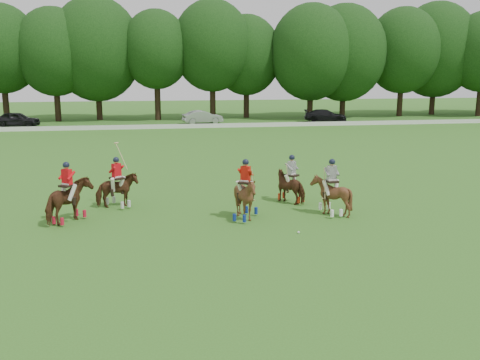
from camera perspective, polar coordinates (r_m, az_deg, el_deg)
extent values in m
plane|color=#34661D|center=(18.19, -5.26, -7.22)|extent=(180.00, 180.00, 0.00)
cylinder|color=black|center=(68.12, -23.73, 7.82)|extent=(0.70, 0.70, 4.98)
ellipsoid|color=black|center=(68.08, -24.13, 12.67)|extent=(8.80, 8.80, 10.12)
cylinder|color=black|center=(66.57, -18.91, 7.96)|extent=(0.70, 0.70, 4.64)
ellipsoid|color=black|center=(66.51, -19.23, 12.79)|extent=(8.80, 8.80, 10.13)
cylinder|color=black|center=(67.04, -14.81, 8.07)|extent=(0.70, 0.70, 4.31)
ellipsoid|color=black|center=(66.98, -15.09, 13.33)|extent=(10.67, 10.67, 12.27)
cylinder|color=black|center=(65.27, -8.79, 8.64)|extent=(0.70, 0.70, 5.24)
ellipsoid|color=black|center=(65.23, -8.94, 13.60)|extent=(8.06, 8.06, 9.26)
cylinder|color=black|center=(65.97, -2.93, 8.77)|extent=(0.70, 0.70, 5.19)
ellipsoid|color=black|center=(65.96, -2.99, 14.12)|extent=(9.50, 9.50, 10.92)
cylinder|color=black|center=(68.02, 0.68, 8.57)|extent=(0.70, 0.70, 4.48)
ellipsoid|color=black|center=(67.95, 0.70, 13.18)|extent=(8.60, 8.60, 9.89)
cylinder|color=black|center=(67.10, 7.48, 8.32)|extent=(0.70, 0.70, 4.21)
ellipsoid|color=black|center=(67.03, 7.62, 13.36)|extent=(10.11, 10.11, 11.63)
cylinder|color=black|center=(69.90, 10.88, 8.28)|extent=(0.70, 0.70, 4.07)
ellipsoid|color=black|center=(69.83, 11.08, 13.16)|extent=(10.46, 10.46, 12.03)
cylinder|color=black|center=(73.22, 16.71, 8.43)|extent=(0.70, 0.70, 4.79)
ellipsoid|color=black|center=(73.18, 16.98, 13.08)|extent=(9.47, 9.47, 10.89)
cylinder|color=black|center=(77.14, 19.84, 8.24)|extent=(0.70, 0.70, 4.44)
ellipsoid|color=black|center=(77.10, 20.17, 12.90)|extent=(10.84, 10.84, 12.47)
cylinder|color=black|center=(76.95, 24.18, 8.06)|extent=(0.70, 0.70, 4.86)
cube|color=white|center=(55.48, -8.46, 5.66)|extent=(120.00, 0.10, 0.44)
imported|color=black|center=(61.42, -22.71, 5.99)|extent=(4.88, 2.56, 1.58)
imported|color=#ACABB1|center=(60.20, -4.02, 6.71)|extent=(4.65, 2.30, 1.47)
imported|color=black|center=(63.27, 9.09, 6.81)|extent=(5.22, 3.06, 1.42)
imported|color=#462312|center=(21.90, -17.82, -2.16)|extent=(1.91, 2.19, 1.71)
cube|color=black|center=(21.77, -17.93, -0.55)|extent=(0.68, 0.71, 0.08)
cylinder|color=tan|center=(21.99, -18.49, -0.68)|extent=(0.14, 0.19, 1.29)
imported|color=#462312|center=(23.77, -12.94, -1.10)|extent=(1.95, 1.92, 1.49)
cube|color=black|center=(23.66, -13.00, 0.19)|extent=(0.69, 0.71, 0.08)
cylinder|color=tan|center=(23.67, -12.52, 2.48)|extent=(0.51, 0.62, 1.08)
imported|color=#462312|center=(21.26, 0.59, -1.94)|extent=(2.04, 2.10, 1.75)
cube|color=black|center=(21.12, 0.60, -0.23)|extent=(0.67, 0.71, 0.08)
cylinder|color=tan|center=(21.03, 1.35, -0.51)|extent=(0.14, 0.19, 1.29)
imported|color=#462312|center=(24.16, 5.50, -0.72)|extent=(1.69, 1.81, 1.44)
cube|color=black|center=(24.05, 5.52, 0.51)|extent=(0.70, 0.71, 0.08)
cylinder|color=tan|center=(23.83, 5.10, 0.22)|extent=(0.16, 0.18, 1.29)
imported|color=#462312|center=(22.30, 9.67, -1.63)|extent=(1.44, 1.58, 1.63)
cube|color=black|center=(22.17, 9.73, -0.12)|extent=(0.49, 0.60, 0.08)
cylinder|color=tan|center=(22.06, 9.01, -0.37)|extent=(0.05, 0.21, 1.29)
sphere|color=white|center=(19.76, 6.27, -5.57)|extent=(0.09, 0.09, 0.09)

